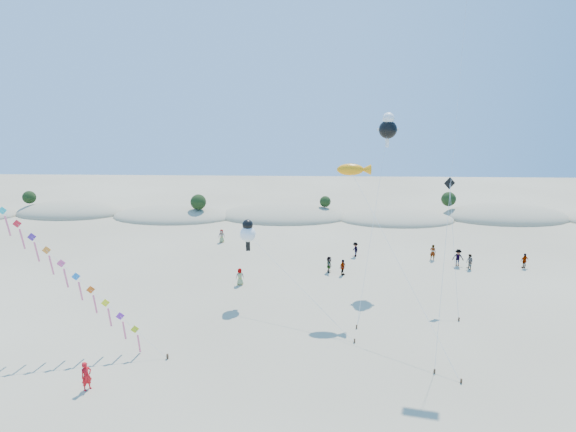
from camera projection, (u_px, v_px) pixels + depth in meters
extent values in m
plane|color=gray|center=(247.00, 425.00, 26.14)|extent=(160.00, 160.00, 0.00)
ellipsoid|color=gray|center=(70.00, 213.00, 71.74)|extent=(16.00, 8.80, 3.60)
ellipsoid|color=#213212|center=(69.00, 207.00, 71.50)|extent=(12.80, 5.76, 0.64)
ellipsoid|color=gray|center=(174.00, 217.00, 69.84)|extent=(17.60, 9.68, 3.00)
ellipsoid|color=#213212|center=(173.00, 211.00, 69.63)|extent=(14.08, 6.34, 0.70)
ellipsoid|color=gray|center=(284.00, 216.00, 69.97)|extent=(19.00, 10.45, 3.40)
ellipsoid|color=#213212|center=(284.00, 210.00, 69.73)|extent=(15.20, 6.84, 0.76)
ellipsoid|color=gray|center=(396.00, 220.00, 68.06)|extent=(16.40, 9.02, 2.80)
ellipsoid|color=#213212|center=(396.00, 215.00, 67.87)|extent=(13.12, 5.90, 0.66)
ellipsoid|color=gray|center=(505.00, 218.00, 69.26)|extent=(18.00, 9.90, 3.80)
ellipsoid|color=#213212|center=(506.00, 211.00, 68.99)|extent=(14.40, 6.48, 0.72)
sphere|color=black|center=(29.00, 197.00, 71.55)|extent=(1.90, 1.90, 1.90)
sphere|color=black|center=(198.00, 202.00, 67.92)|extent=(2.20, 2.20, 2.20)
sphere|color=black|center=(325.00, 202.00, 69.30)|extent=(1.60, 1.60, 1.60)
sphere|color=black|center=(449.00, 199.00, 69.98)|extent=(2.10, 2.10, 2.10)
cube|color=#3F2D1E|center=(167.00, 356.00, 32.63)|extent=(0.12, 0.12, 0.35)
cube|color=#B7CB17|center=(135.00, 329.00, 32.69)|extent=(1.12, 0.44, 1.18)
cube|color=pink|center=(139.00, 344.00, 33.00)|extent=(0.19, 0.45, 1.55)
cube|color=purple|center=(120.00, 316.00, 32.69)|extent=(1.12, 0.44, 1.18)
cube|color=pink|center=(124.00, 330.00, 33.01)|extent=(0.19, 0.45, 1.55)
cube|color=#FFFC1A|center=(105.00, 303.00, 32.70)|extent=(1.12, 0.44, 1.18)
cube|color=pink|center=(110.00, 317.00, 33.01)|extent=(0.19, 0.45, 1.55)
cube|color=#EB5B13|center=(91.00, 290.00, 32.70)|extent=(1.12, 0.44, 1.18)
cube|color=pink|center=(95.00, 304.00, 33.02)|extent=(0.19, 0.45, 1.55)
cube|color=#1A7DDE|center=(76.00, 276.00, 32.71)|extent=(1.12, 0.44, 1.18)
cube|color=pink|center=(81.00, 291.00, 33.02)|extent=(0.19, 0.45, 1.55)
cube|color=#F84E95|center=(61.00, 263.00, 32.71)|extent=(1.12, 0.44, 1.18)
cube|color=pink|center=(66.00, 278.00, 33.03)|extent=(0.19, 0.45, 1.55)
cube|color=orange|center=(46.00, 250.00, 32.72)|extent=(1.12, 0.44, 1.18)
cube|color=pink|center=(51.00, 265.00, 33.03)|extent=(0.19, 0.45, 1.55)
cube|color=#55269B|center=(32.00, 237.00, 32.72)|extent=(1.12, 0.44, 1.18)
cube|color=pink|center=(37.00, 252.00, 33.04)|extent=(0.19, 0.45, 1.55)
cube|color=red|center=(17.00, 224.00, 32.73)|extent=(1.12, 0.44, 1.18)
cube|color=pink|center=(22.00, 239.00, 33.04)|extent=(0.19, 0.45, 1.55)
cube|color=#1AC4C8|center=(2.00, 211.00, 32.73)|extent=(1.12, 0.44, 1.18)
cube|color=pink|center=(8.00, 226.00, 33.05)|extent=(0.19, 0.45, 1.55)
cube|color=#3F2D1E|center=(461.00, 381.00, 29.90)|extent=(0.10, 0.10, 0.30)
cylinder|color=silver|center=(398.00, 262.00, 34.49)|extent=(6.19, 12.20, 11.48)
ellipsoid|color=orange|center=(350.00, 169.00, 39.05)|extent=(2.19, 0.96, 0.96)
cone|color=orange|center=(365.00, 170.00, 39.01)|extent=(0.88, 0.88, 0.88)
cube|color=#3F2D1E|center=(355.00, 341.00, 34.73)|extent=(0.10, 0.10, 0.30)
cylinder|color=silver|center=(297.00, 284.00, 37.78)|extent=(8.53, 7.46, 5.91)
sphere|color=white|center=(248.00, 234.00, 40.78)|extent=(1.36, 1.36, 1.36)
sphere|color=black|center=(248.00, 225.00, 40.58)|extent=(0.91, 0.91, 0.91)
cube|color=black|center=(248.00, 246.00, 41.05)|extent=(0.35, 0.18, 0.80)
cube|color=#3F2D1E|center=(357.00, 327.00, 36.80)|extent=(0.10, 0.10, 0.30)
cylinder|color=silver|center=(374.00, 219.00, 40.84)|extent=(3.67, 12.10, 14.19)
sphere|color=black|center=(388.00, 130.00, 44.84)|extent=(1.70, 1.70, 1.70)
sphere|color=white|center=(388.00, 118.00, 44.59)|extent=(1.11, 1.11, 1.11)
cube|color=white|center=(387.00, 143.00, 45.16)|extent=(0.35, 0.18, 0.80)
cube|color=white|center=(380.00, 130.00, 44.87)|extent=(0.60, 0.15, 0.25)
cube|color=white|center=(395.00, 130.00, 44.82)|extent=(0.60, 0.15, 0.25)
cube|color=#3F2D1E|center=(434.00, 371.00, 30.93)|extent=(0.10, 0.10, 0.30)
cylinder|color=silver|center=(452.00, 171.00, 32.50)|extent=(2.99, 9.71, 24.79)
cube|color=#3F2D1E|center=(459.00, 319.00, 38.01)|extent=(0.10, 0.10, 0.30)
cylinder|color=silver|center=(454.00, 250.00, 39.48)|extent=(0.06, 5.58, 10.06)
cube|color=black|center=(450.00, 183.00, 40.91)|extent=(1.04, 0.31, 1.07)
imported|color=red|center=(86.00, 376.00, 29.08)|extent=(0.74, 0.80, 1.83)
imported|color=slate|center=(240.00, 277.00, 45.00)|extent=(0.89, 0.68, 1.62)
imported|color=slate|center=(343.00, 267.00, 47.43)|extent=(0.88, 0.98, 1.60)
imported|color=slate|center=(355.00, 249.00, 52.79)|extent=(0.86, 1.17, 1.61)
imported|color=slate|center=(329.00, 264.00, 48.21)|extent=(0.55, 1.53, 1.63)
imported|color=slate|center=(433.00, 252.00, 51.73)|extent=(0.74, 0.66, 1.70)
imported|color=slate|center=(469.00, 262.00, 48.94)|extent=(0.78, 0.90, 1.60)
imported|color=slate|center=(222.00, 236.00, 57.81)|extent=(0.81, 0.56, 1.59)
imported|color=slate|center=(525.00, 261.00, 49.31)|extent=(0.99, 0.63, 1.57)
imported|color=slate|center=(458.00, 258.00, 49.91)|extent=(1.23, 0.79, 1.80)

